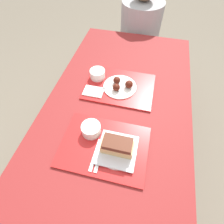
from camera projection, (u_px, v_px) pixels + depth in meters
ground_plane at (113, 166)px, 1.58m from camera, size 12.00×12.00×0.00m
picnic_table at (113, 128)px, 1.06m from camera, size 0.87×1.89×0.74m
picnic_bench_far at (137, 54)px, 1.95m from camera, size 0.83×0.28×0.45m
tray_near at (104, 146)px, 0.89m from camera, size 0.44×0.32×0.01m
tray_far at (119, 87)px, 1.14m from camera, size 0.44×0.32×0.01m
bowl_coleslaw_near at (91, 129)px, 0.91m from camera, size 0.10×0.10×0.06m
brisket_sandwich_plate at (117, 148)px, 0.84m from camera, size 0.19×0.19×0.10m
plastic_fork_near at (95, 155)px, 0.85m from camera, size 0.02×0.17×0.00m
plastic_knife_near at (100, 156)px, 0.85m from camera, size 0.02×0.17×0.00m
condiment_packet at (108, 133)px, 0.92m from camera, size 0.04×0.03×0.01m
bowl_coleslaw_far at (98, 74)px, 1.16m from camera, size 0.10×0.10×0.06m
wings_plate_far at (121, 85)px, 1.12m from camera, size 0.21×0.21×0.06m
napkin_far at (93, 91)px, 1.10m from camera, size 0.13×0.09×0.01m
person_seated_across at (140, 24)px, 1.68m from camera, size 0.38×0.38×0.66m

